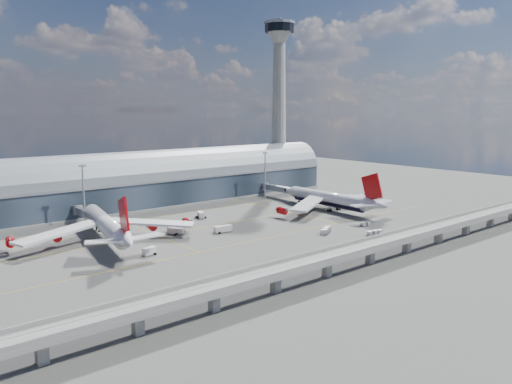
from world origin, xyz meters
TOP-DOWN VIEW (x-y plane):
  - ground at (0.00, 0.00)m, footprint 500.00×500.00m
  - taxi_lines at (0.00, 22.11)m, footprint 200.00×80.12m
  - terminal at (0.00, 77.99)m, footprint 200.00×30.00m
  - control_tower at (85.00, 83.00)m, footprint 19.00×19.00m
  - guideway at (-0.00, -55.00)m, footprint 220.00×8.50m
  - floodlight_mast_left at (-50.00, 55.00)m, footprint 3.00×0.70m
  - floodlight_mast_right at (50.00, 55.00)m, footprint 3.00×0.70m
  - airliner_left at (-53.75, 22.89)m, footprint 67.19×70.74m
  - airliner_right at (53.95, 10.56)m, footprint 63.59×66.44m
  - jet_bridge_left at (-49.80, 53.12)m, footprint 4.40×28.00m
  - jet_bridge_right at (57.48, 51.18)m, footprint 4.40×32.00m
  - service_truck_0 at (-28.29, 16.98)m, footprint 5.06×6.13m
  - service_truck_1 at (-50.02, -2.40)m, footprint 4.99×3.16m
  - service_truck_2 at (-12.35, 7.56)m, footprint 7.69×3.09m
  - service_truck_3 at (87.44, 17.50)m, footprint 5.54×6.23m
  - service_truck_4 at (-4.72, 35.43)m, footprint 3.91×5.38m
  - service_truck_5 at (-27.12, 19.91)m, footprint 5.16×6.02m
  - cargo_train_0 at (18.49, -19.14)m, footprint 8.53×5.76m
  - cargo_train_1 at (30.82, -33.33)m, footprint 7.82×2.79m
  - cargo_train_2 at (40.34, -21.41)m, footprint 5.12×1.95m

SIDE VIEW (x-z plane):
  - ground at x=0.00m, z-range 0.00..0.00m
  - taxi_lines at x=0.00m, z-range 0.00..0.01m
  - cargo_train_2 at x=40.34m, z-range 0.04..1.74m
  - cargo_train_1 at x=30.82m, z-range 0.04..1.75m
  - cargo_train_0 at x=18.49m, z-range 0.04..1.99m
  - service_truck_0 at x=-28.29m, z-range 0.04..2.55m
  - service_truck_1 at x=-50.02m, z-range 0.01..2.69m
  - service_truck_2 at x=-12.35m, z-range 0.06..2.77m
  - service_truck_4 at x=-4.72m, z-range 0.01..2.85m
  - service_truck_5 at x=-27.12m, z-range 0.03..2.83m
  - service_truck_3 at x=87.44m, z-range 0.03..2.97m
  - jet_bridge_left at x=-49.80m, z-range 1.55..8.80m
  - jet_bridge_right at x=57.48m, z-range 1.56..8.81m
  - guideway at x=0.00m, z-range 1.69..8.89m
  - airliner_right at x=53.95m, z-range -5.08..16.04m
  - airliner_left at x=-53.75m, z-range -4.64..17.01m
  - terminal at x=0.00m, z-range -2.66..25.34m
  - floodlight_mast_left at x=-50.00m, z-range 0.78..26.48m
  - floodlight_mast_right at x=50.00m, z-range 0.78..26.48m
  - control_tower at x=85.00m, z-range 0.14..103.14m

